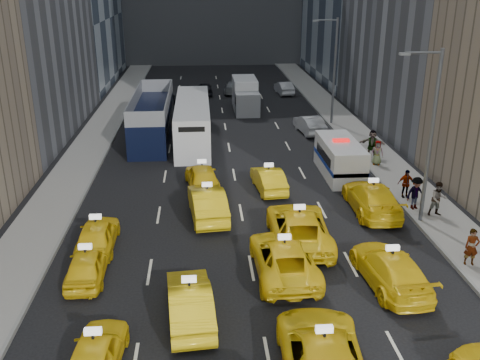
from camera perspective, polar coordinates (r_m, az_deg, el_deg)
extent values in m
cube|color=gray|center=(40.48, -16.13, 2.73)|extent=(3.00, 90.00, 0.15)
cube|color=gray|center=(41.54, 13.54, 3.43)|extent=(3.00, 90.00, 0.15)
cube|color=slate|center=(40.20, -14.11, 2.82)|extent=(0.15, 90.00, 0.18)
cube|color=slate|center=(41.12, 11.61, 3.43)|extent=(0.15, 90.00, 0.18)
cylinder|color=#595B60|center=(28.25, 19.66, 3.98)|extent=(0.20, 0.20, 9.00)
cylinder|color=#595B60|center=(27.04, 18.99, 12.72)|extent=(1.80, 0.12, 0.12)
cube|color=slate|center=(26.71, 17.16, 12.73)|extent=(0.50, 0.22, 0.12)
cylinder|color=#595B60|center=(46.76, 10.03, 11.19)|extent=(0.20, 0.20, 9.00)
cylinder|color=#595B60|center=(46.04, 9.24, 16.49)|extent=(1.80, 0.12, 0.12)
cube|color=slate|center=(45.85, 8.10, 16.47)|extent=(0.50, 0.22, 0.12)
imported|color=yellow|center=(18.78, -15.14, -17.52)|extent=(1.87, 4.10, 1.37)
imported|color=yellow|center=(18.16, 8.79, -18.03)|extent=(3.02, 5.90, 1.60)
imported|color=yellow|center=(23.88, -15.98, -8.71)|extent=(1.65, 3.91, 1.32)
imported|color=yellow|center=(20.57, -5.36, -12.80)|extent=(1.99, 4.70, 1.51)
imported|color=yellow|center=(23.40, 4.70, -8.23)|extent=(2.67, 5.59, 1.54)
imported|color=yellow|center=(23.40, 15.73, -9.08)|extent=(2.50, 5.33, 1.50)
imported|color=yellow|center=(26.21, -14.98, -5.68)|extent=(1.74, 4.26, 1.44)
imported|color=yellow|center=(28.60, -3.49, -2.43)|extent=(2.27, 5.18, 1.66)
imported|color=yellow|center=(25.96, 6.28, -5.02)|extent=(3.05, 6.16, 1.68)
imported|color=yellow|center=(30.06, 13.90, -1.87)|extent=(2.37, 5.64, 1.62)
imported|color=yellow|center=(32.47, -4.05, 0.35)|extent=(2.36, 4.70, 1.54)
imported|color=yellow|center=(32.23, 3.06, 0.08)|extent=(1.92, 4.35, 1.39)
cube|color=silver|center=(35.13, 10.59, 2.28)|extent=(2.88, 5.90, 2.27)
cylinder|color=black|center=(33.36, 9.78, 0.09)|extent=(0.28, 0.91, 0.91)
cylinder|color=black|center=(33.85, 12.84, 0.17)|extent=(0.28, 0.91, 0.91)
cylinder|color=black|center=(36.90, 8.39, 2.22)|extent=(0.28, 0.91, 0.91)
cylinder|color=black|center=(37.35, 11.18, 2.27)|extent=(0.28, 0.91, 0.91)
cube|color=navy|center=(35.18, 10.58, 2.04)|extent=(2.92, 5.90, 0.26)
cube|color=red|center=(34.77, 10.72, 4.18)|extent=(1.07, 0.49, 0.16)
cube|color=black|center=(43.28, -9.32, 6.76)|extent=(2.91, 12.15, 3.53)
cylinder|color=black|center=(38.80, -11.62, 3.09)|extent=(0.28, 1.10, 1.10)
cylinder|color=black|center=(38.55, -8.00, 3.21)|extent=(0.28, 1.10, 1.10)
cylinder|color=black|center=(48.67, -10.22, 6.80)|extent=(0.28, 1.10, 1.10)
cylinder|color=black|center=(48.48, -7.31, 6.90)|extent=(0.28, 1.10, 1.10)
cube|color=silver|center=(42.03, -5.06, 6.27)|extent=(3.80, 12.39, 3.15)
cylinder|color=black|center=(37.37, -6.79, 2.69)|extent=(0.28, 1.10, 1.10)
cylinder|color=black|center=(37.33, -3.36, 2.79)|extent=(0.28, 1.10, 1.10)
cylinder|color=black|center=(47.35, -6.34, 6.61)|extent=(0.28, 1.10, 1.10)
cylinder|color=black|center=(47.32, -3.61, 6.69)|extent=(0.28, 1.10, 1.10)
cube|color=silver|center=(51.93, 0.57, 9.06)|extent=(2.23, 6.47, 2.96)
cylinder|color=black|center=(49.79, -0.31, 7.45)|extent=(0.28, 1.10, 1.10)
cylinder|color=black|center=(49.96, 1.90, 7.48)|extent=(0.28, 1.10, 1.10)
cylinder|color=black|center=(54.33, -0.66, 8.59)|extent=(0.28, 1.10, 1.10)
cylinder|color=black|center=(54.49, 1.38, 8.62)|extent=(0.28, 1.10, 1.10)
imported|color=#A9ACB1|center=(44.63, 7.43, 5.92)|extent=(2.10, 4.58, 1.46)
imported|color=black|center=(52.86, -8.53, 8.32)|extent=(2.79, 5.99, 1.66)
imported|color=gray|center=(59.95, -0.67, 9.87)|extent=(2.49, 4.83, 1.34)
imported|color=black|center=(59.13, -3.79, 9.68)|extent=(1.74, 4.01, 1.35)
imported|color=#A7A9AF|center=(59.73, 4.72, 9.78)|extent=(1.78, 4.25, 1.37)
imported|color=gray|center=(25.76, 23.48, -6.57)|extent=(0.68, 0.50, 1.71)
imported|color=gray|center=(30.22, 20.39, -1.92)|extent=(0.92, 0.52, 1.88)
imported|color=gray|center=(30.69, 18.26, -1.34)|extent=(1.28, 0.84, 1.84)
imported|color=gray|center=(32.17, 17.27, -0.36)|extent=(1.00, 0.50, 1.67)
imported|color=gray|center=(37.33, 14.43, 2.85)|extent=(0.91, 0.67, 1.67)
imported|color=gray|center=(38.93, 13.92, 3.82)|extent=(1.84, 1.09, 1.91)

